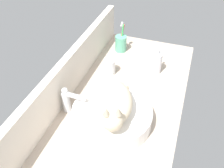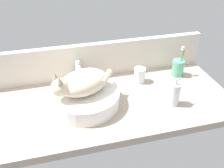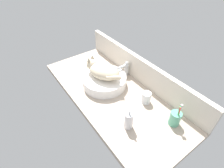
{
  "view_description": "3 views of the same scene",
  "coord_description": "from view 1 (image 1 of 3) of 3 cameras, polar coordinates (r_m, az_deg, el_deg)",
  "views": [
    {
      "loc": [
        -81.4,
        -24.42,
        84.97
      ],
      "look_at": [
        1.33,
        4.36,
        11.17
      ],
      "focal_mm": 40.0,
      "sensor_mm": 36.0,
      "label": 1
    },
    {
      "loc": [
        -23.2,
        -100.1,
        78.08
      ],
      "look_at": [
        2.09,
        -2.71,
        11.82
      ],
      "focal_mm": 40.0,
      "sensor_mm": 36.0,
      "label": 2
    },
    {
      "loc": [
        80.09,
        -58.29,
        92.44
      ],
      "look_at": [
        -0.89,
        0.0,
        7.46
      ],
      "focal_mm": 28.0,
      "sensor_mm": 36.0,
      "label": 3
    }
  ],
  "objects": [
    {
      "name": "faucet",
      "position": [
        1.14,
        -10.0,
        -3.46
      ],
      "size": [
        3.6,
        11.82,
        13.6
      ],
      "color": "silver",
      "rests_on": "ground_plane"
    },
    {
      "name": "backsplash_panel",
      "position": [
        1.22,
        -10.31,
        1.51
      ],
      "size": [
        130.59,
        3.6,
        20.34
      ],
      "primitive_type": "cube",
      "color": "silver",
      "rests_on": "ground_plane"
    },
    {
      "name": "ground_plane",
      "position": [
        1.22,
        1.74,
        -5.57
      ],
      "size": [
        130.59,
        57.59,
        4.0
      ],
      "primitive_type": "cube",
      "color": "#B2A08E"
    },
    {
      "name": "soap_dispenser",
      "position": [
        1.39,
        10.19,
        4.76
      ],
      "size": [
        5.35,
        5.35,
        15.33
      ],
      "color": "silver",
      "rests_on": "ground_plane"
    },
    {
      "name": "toothbrush_cup",
      "position": [
        1.56,
        2.04,
        9.35
      ],
      "size": [
        7.0,
        7.0,
        18.67
      ],
      "color": "#5BB28E",
      "rests_on": "ground_plane"
    },
    {
      "name": "cat",
      "position": [
        1.02,
        -0.15,
        -4.23
      ],
      "size": [
        31.11,
        25.05,
        14.0
      ],
      "color": "beige",
      "rests_on": "sink_basin"
    },
    {
      "name": "water_glass",
      "position": [
        1.37,
        -0.62,
        3.82
      ],
      "size": [
        6.55,
        6.55,
        8.59
      ],
      "color": "white",
      "rests_on": "ground_plane"
    },
    {
      "name": "sink_basin",
      "position": [
        1.1,
        -0.21,
        -7.34
      ],
      "size": [
        34.88,
        34.88,
        7.83
      ],
      "primitive_type": "cylinder",
      "color": "white",
      "rests_on": "ground_plane"
    }
  ]
}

